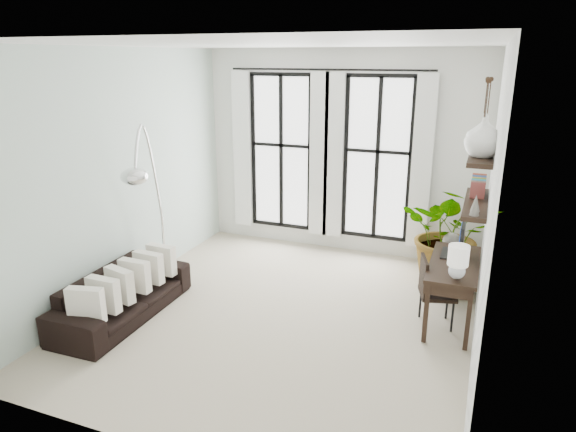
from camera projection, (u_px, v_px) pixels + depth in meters
The scene contains 16 objects.
floor at pixel (282, 314), 6.39m from camera, with size 5.00×5.00×0.00m, color #B8AB92.
ceiling at pixel (281, 44), 5.43m from camera, with size 5.00×5.00×0.00m, color white.
wall_left at pixel (122, 174), 6.69m from camera, with size 5.00×5.00×0.00m, color silver.
wall_right at pixel (490, 210), 5.12m from camera, with size 5.00×5.00×0.00m, color white.
wall_back at pixel (341, 153), 8.13m from camera, with size 4.50×4.50×0.00m, color white.
windows at pixel (327, 156), 8.15m from camera, with size 3.26×0.13×2.65m.
wall_shelves at pixel (478, 183), 5.68m from camera, with size 0.25×1.30×0.60m.
sofa at pixel (122, 295), 6.26m from camera, with size 1.94×0.76×0.57m, color black.
throw_pillows at pixel (127, 280), 6.16m from camera, with size 0.40×1.52×0.40m.
plant at pixel (451, 233), 7.13m from camera, with size 1.29×1.12×1.44m, color #2D7228.
desk at pixel (454, 268), 5.96m from camera, with size 0.55×1.30×1.16m.
desk_chair at pixel (431, 287), 6.02m from camera, with size 0.49×0.49×0.84m.
arc_lamp at pixel (146, 167), 6.26m from camera, with size 0.73×1.33×2.31m.
buddha at pixel (449, 267), 6.90m from camera, with size 0.47×0.47×0.85m.
vase_a at pixel (483, 138), 5.27m from camera, with size 0.37×0.37×0.38m, color white.
vase_b at pixel (484, 133), 5.62m from camera, with size 0.37×0.37×0.38m, color white.
Camera 1 is at (2.16, -5.31, 3.08)m, focal length 32.00 mm.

